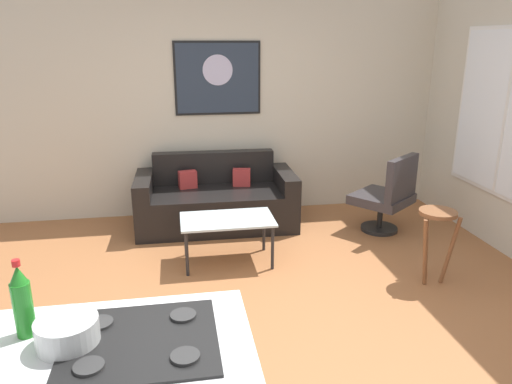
{
  "coord_description": "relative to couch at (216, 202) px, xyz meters",
  "views": [
    {
      "loc": [
        -0.58,
        -3.26,
        2.03
      ],
      "look_at": [
        0.13,
        0.9,
        0.7
      ],
      "focal_mm": 33.65,
      "sensor_mm": 36.0,
      "label": 1
    }
  ],
  "objects": [
    {
      "name": "ground",
      "position": [
        0.16,
        -1.93,
        -0.3
      ],
      "size": [
        6.4,
        6.4,
        0.04
      ],
      "primitive_type": "cube",
      "color": "#985E36"
    },
    {
      "name": "couch",
      "position": [
        0.0,
        0.0,
        0.0
      ],
      "size": [
        1.78,
        0.87,
        0.8
      ],
      "color": "black",
      "rests_on": "ground"
    },
    {
      "name": "wall_painting",
      "position": [
        0.09,
        0.45,
        1.34
      ],
      "size": [
        0.99,
        0.03,
        0.83
      ],
      "color": "black"
    },
    {
      "name": "armchair",
      "position": [
        1.83,
        -0.54,
        0.15
      ],
      "size": [
        0.79,
        0.79,
        0.88
      ],
      "color": "black",
      "rests_on": "ground"
    },
    {
      "name": "back_wall",
      "position": [
        0.16,
        0.5,
        1.12
      ],
      "size": [
        6.4,
        0.05,
        2.8
      ],
      "primitive_type": "cube",
      "color": "beige",
      "rests_on": "ground"
    },
    {
      "name": "bar_stool",
      "position": [
        1.74,
        -1.69,
        0.23
      ],
      "size": [
        0.36,
        0.36,
        0.66
      ],
      "color": "brown",
      "rests_on": "ground"
    },
    {
      "name": "soda_bottle_2",
      "position": [
        -1.05,
        -3.39,
        0.78
      ],
      "size": [
        0.08,
        0.08,
        0.33
      ],
      "color": "#1F7920",
      "rests_on": "kitchen_counter"
    },
    {
      "name": "coffee_table",
      "position": [
        0.02,
        -1.0,
        0.12
      ],
      "size": [
        0.87,
        0.51,
        0.45
      ],
      "color": "silver",
      "rests_on": "ground"
    },
    {
      "name": "mixing_bowl",
      "position": [
        -0.87,
        -3.49,
        0.68
      ],
      "size": [
        0.24,
        0.24,
        0.11
      ],
      "color": "silver",
      "rests_on": "kitchen_counter"
    },
    {
      "name": "window",
      "position": [
        2.74,
        -1.03,
        1.08
      ],
      "size": [
        0.03,
        1.57,
        1.64
      ],
      "color": "silver"
    }
  ]
}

